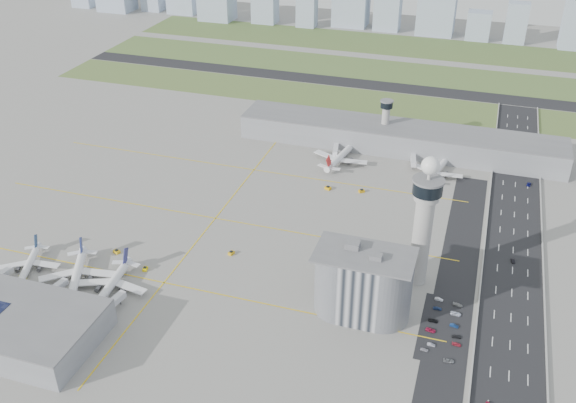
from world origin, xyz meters
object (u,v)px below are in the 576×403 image
(airplane_far_a, at_px, (341,153))
(tug_4, at_px, (328,188))
(airplane_near_a, at_px, (27,262))
(car_hw_1, at_px, (513,261))
(car_lot_9, at_px, (454,326))
(car_lot_2, at_px, (431,330))
(tug_3, at_px, (231,253))
(car_lot_4, at_px, (437,308))
(secondary_tower, at_px, (385,119))
(tug_1, at_px, (117,251))
(car_lot_11, at_px, (458,305))
(tug_0, at_px, (23,277))
(car_lot_0, at_px, (424,350))
(airplane_far_b, at_px, (438,167))
(jet_bridge_near_1, at_px, (44,300))
(car_hw_2, at_px, (529,184))
(car_lot_6, at_px, (449,361))
(control_tower, at_px, (424,217))
(car_hw_4, at_px, (505,141))
(airplane_near_b, at_px, (76,271))
(car_lot_1, at_px, (431,345))
(jet_bridge_far_0, at_px, (336,147))
(car_lot_7, at_px, (457,344))
(admin_building, at_px, (363,284))
(car_lot_3, at_px, (433,321))
(car_lot_8, at_px, (457,337))
(airplane_near_c, at_px, (110,281))
(car_lot_10, at_px, (456,314))
(jet_bridge_near_2, at_px, (103,314))
(tug_5, at_px, (362,191))
(jet_bridge_far_1, at_px, (413,157))
(tug_2, at_px, (145,269))

(airplane_far_a, relative_size, tug_4, 12.37)
(airplane_near_a, relative_size, car_hw_1, 8.97)
(car_lot_9, bearing_deg, car_lot_2, 131.49)
(tug_3, bearing_deg, car_lot_4, -168.32)
(secondary_tower, distance_m, tug_1, 196.03)
(airplane_far_a, height_order, tug_1, airplane_far_a)
(car_hw_1, bearing_deg, car_lot_11, -124.71)
(tug_0, xyz_separation_m, car_lot_0, (186.35, 9.94, -0.51))
(secondary_tower, distance_m, airplane_far_b, 51.54)
(airplane_near_a, bearing_deg, car_lot_11, 79.11)
(jet_bridge_near_1, height_order, car_hw_2, jet_bridge_near_1)
(tug_0, bearing_deg, car_lot_6, 128.90)
(control_tower, relative_size, car_lot_0, 19.96)
(tug_0, bearing_deg, car_lot_11, 139.26)
(car_lot_0, height_order, car_lot_6, car_lot_6)
(car_hw_4, bearing_deg, tug_3, -117.61)
(airplane_near_b, relative_size, car_hw_2, 9.15)
(car_lot_1, xyz_separation_m, car_hw_4, (23.11, 215.28, 0.08))
(secondary_tower, bearing_deg, car_lot_2, -73.24)
(jet_bridge_far_0, height_order, car_lot_2, jet_bridge_far_0)
(control_tower, xyz_separation_m, car_lot_7, (22.01, -38.80, -34.49))
(jet_bridge_near_1, distance_m, tug_0, 25.27)
(admin_building, height_order, car_lot_3, admin_building)
(tug_0, height_order, car_lot_8, tug_0)
(airplane_near_c, height_order, car_lot_10, airplane_near_c)
(tug_1, bearing_deg, car_lot_0, -78.46)
(car_lot_7, bearing_deg, car_lot_1, 111.09)
(airplane_near_a, relative_size, car_lot_7, 9.31)
(car_hw_2, bearing_deg, airplane_near_c, -128.96)
(tug_4, distance_m, car_lot_0, 138.23)
(tug_3, xyz_separation_m, car_lot_11, (111.15, -6.33, -0.25))
(airplane_far_b, relative_size, tug_3, 12.44)
(control_tower, height_order, admin_building, control_tower)
(jet_bridge_near_2, distance_m, car_lot_7, 150.10)
(tug_5, relative_size, car_hw_4, 0.88)
(secondary_tower, distance_m, airplane_near_c, 213.61)
(car_hw_2, bearing_deg, car_hw_4, 113.30)
(jet_bridge_near_1, xyz_separation_m, car_lot_3, (166.03, 41.98, -2.25))
(car_lot_2, relative_size, car_hw_4, 1.15)
(jet_bridge_far_1, xyz_separation_m, tug_1, (-125.81, -147.32, -1.91))
(tug_4, distance_m, car_lot_7, 139.16)
(tug_1, xyz_separation_m, car_lot_7, (167.82, -15.48, -0.39))
(tug_0, xyz_separation_m, car_hw_2, (227.00, 169.40, -0.43))
(control_tower, distance_m, admin_building, 41.10)
(secondary_tower, distance_m, admin_building, 173.43)
(jet_bridge_far_1, distance_m, tug_2, 187.98)
(airplane_far_a, distance_m, car_lot_0, 172.73)
(airplane_near_b, distance_m, car_lot_2, 162.85)
(control_tower, height_order, car_lot_2, control_tower)
(airplane_near_c, height_order, tug_4, airplane_near_c)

